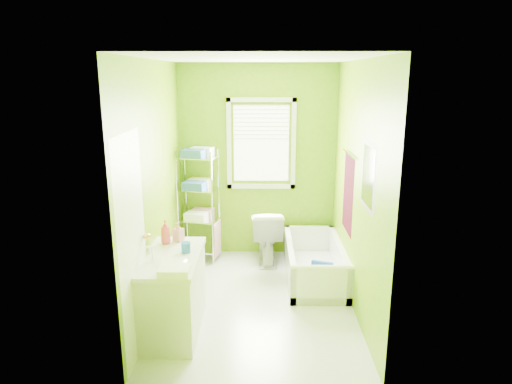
{
  "coord_description": "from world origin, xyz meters",
  "views": [
    {
      "loc": [
        0.06,
        -4.63,
        2.45
      ],
      "look_at": [
        -0.0,
        0.25,
        1.19
      ],
      "focal_mm": 32.0,
      "sensor_mm": 36.0,
      "label": 1
    }
  ],
  "objects_px": {
    "toilet": "(266,235)",
    "vanity": "(173,291)",
    "bathtub": "(315,268)",
    "wire_shelf_unit": "(199,193)"
  },
  "relations": [
    {
      "from": "bathtub",
      "to": "vanity",
      "type": "height_order",
      "value": "vanity"
    },
    {
      "from": "toilet",
      "to": "vanity",
      "type": "bearing_deg",
      "value": 58.15
    },
    {
      "from": "toilet",
      "to": "wire_shelf_unit",
      "type": "xyz_separation_m",
      "value": [
        -0.89,
        0.08,
        0.56
      ]
    },
    {
      "from": "toilet",
      "to": "vanity",
      "type": "relative_size",
      "value": 0.71
    },
    {
      "from": "bathtub",
      "to": "toilet",
      "type": "xyz_separation_m",
      "value": [
        -0.59,
        0.55,
        0.22
      ]
    },
    {
      "from": "toilet",
      "to": "wire_shelf_unit",
      "type": "distance_m",
      "value": 1.05
    },
    {
      "from": "bathtub",
      "to": "toilet",
      "type": "bearing_deg",
      "value": 136.94
    },
    {
      "from": "toilet",
      "to": "bathtub",
      "type": "bearing_deg",
      "value": 133.13
    },
    {
      "from": "toilet",
      "to": "vanity",
      "type": "height_order",
      "value": "vanity"
    },
    {
      "from": "bathtub",
      "to": "wire_shelf_unit",
      "type": "relative_size",
      "value": 0.95
    }
  ]
}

